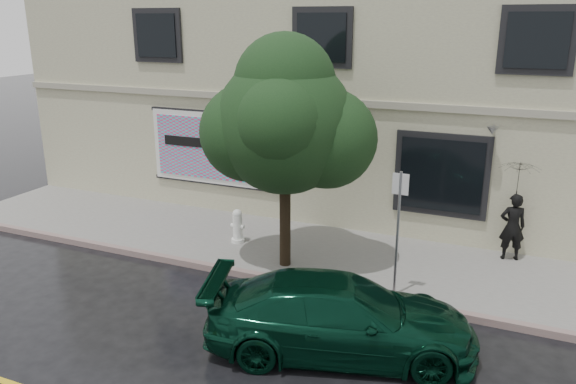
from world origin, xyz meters
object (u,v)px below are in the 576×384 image
at_px(pedestrian, 512,227).
at_px(fire_hydrant, 238,226).
at_px(street_tree, 285,125).
at_px(car, 340,316).

distance_m(pedestrian, fire_hydrant, 6.68).
relative_size(pedestrian, street_tree, 0.34).
height_order(pedestrian, fire_hydrant, pedestrian).
bearing_deg(street_tree, pedestrian, 26.58).
distance_m(car, fire_hydrant, 5.24).
relative_size(pedestrian, fire_hydrant, 1.86).
bearing_deg(car, fire_hydrant, 31.70).
relative_size(car, fire_hydrant, 5.34).
xyz_separation_m(car, fire_hydrant, (-3.90, 3.50, -0.11)).
distance_m(street_tree, fire_hydrant, 3.41).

